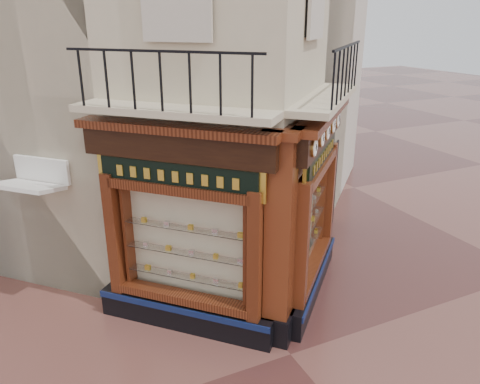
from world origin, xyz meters
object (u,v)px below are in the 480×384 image
clock_c (327,131)px  signboard_left (177,176)px  clock_e (338,118)px  signboard_right (321,155)px  clock_b (322,138)px  clock_d (333,124)px  awning (46,302)px  corner_pilaster (280,245)px  clock_a (314,147)px

clock_c → signboard_left: 2.96m
clock_e → signboard_right: (-0.88, -0.72, -0.52)m
clock_e → signboard_right: bearing=174.4°
clock_b → clock_d: (0.88, 0.88, 0.00)m
awning → signboard_left: 4.41m
signboard_left → corner_pilaster: bearing=-169.8°
corner_pilaster → clock_e: (2.34, 1.73, 1.67)m
clock_a → signboard_left: clock_a is taller
awning → clock_b: bearing=-163.6°
clock_b → clock_e: bearing=0.0°
clock_b → clock_c: 0.56m
clock_d → clock_a: bearing=180.0°
signboard_left → signboard_right: size_ratio=1.10×
clock_a → signboard_left: bearing=107.7°
clock_a → clock_e: 2.50m
clock_b → signboard_left: 2.63m
clock_b → signboard_right: size_ratio=0.16×
awning → clock_a: bearing=-170.6°
clock_a → signboard_left: size_ratio=0.15×
corner_pilaster → awning: (-3.81, 3.10, -1.95)m
clock_a → awning: (-4.38, 3.14, -3.62)m
signboard_right → clock_c: bearing=-139.1°
corner_pilaster → clock_b: corner_pilaster is taller
signboard_left → awning: bearing=3.3°
awning → signboard_left: bearing=-176.7°
clock_b → signboard_left: (-2.51, 0.57, -0.52)m
awning → clock_d: bearing=-152.2°
clock_c → signboard_right: (0.01, 0.17, -0.52)m
clock_e → awning: size_ratio=0.31×
clock_a → signboard_left: 2.34m
corner_pilaster → clock_c: 2.37m
corner_pilaster → clock_c: size_ratio=11.18×
signboard_left → signboard_right: (2.92, 0.00, 0.00)m
clock_a → clock_b: bearing=0.0°
clock_e → signboard_left: (-3.80, -0.72, -0.52)m
clock_a → clock_e: size_ratio=0.84×
clock_a → clock_c: 1.24m
clock_c → signboard_right: size_ratio=0.17×
clock_e → awning: clock_e is taller
corner_pilaster → signboard_left: 2.12m
clock_c → clock_a: bearing=180.0°
clock_d → signboard_right: (-0.47, -0.31, -0.52)m
awning → signboard_left: (2.35, -2.09, 3.10)m
clock_b → clock_c: size_ratio=0.94×
clock_e → signboard_left: bearing=145.7°
clock_e → signboard_left: clock_e is taller
clock_d → clock_e: size_ratio=1.01×
clock_a → clock_e: (1.77, 1.77, 0.00)m
clock_b → corner_pilaster: bearing=158.1°
clock_a → clock_b: 0.68m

